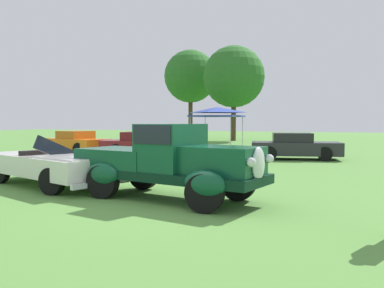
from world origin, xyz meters
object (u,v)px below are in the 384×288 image
(show_car_burgundy, at_px, (145,144))
(canopy_tent_left_field, at_px, (217,111))
(neighbor_convertible, at_px, (53,164))
(show_car_orange, at_px, (77,142))
(show_car_charcoal, at_px, (295,146))
(feature_pickup_truck, at_px, (168,161))

(show_car_burgundy, relative_size, canopy_tent_left_field, 1.49)
(canopy_tent_left_field, bearing_deg, neighbor_convertible, -85.79)
(neighbor_convertible, relative_size, canopy_tent_left_field, 1.59)
(show_car_orange, relative_size, show_car_charcoal, 0.96)
(feature_pickup_truck, height_order, canopy_tent_left_field, canopy_tent_left_field)
(neighbor_convertible, distance_m, show_car_burgundy, 9.49)
(show_car_charcoal, bearing_deg, canopy_tent_left_field, 131.92)
(show_car_orange, xyz_separation_m, canopy_tent_left_field, (5.49, 7.81, 1.82))
(show_car_orange, bearing_deg, neighbor_convertible, -54.43)
(neighbor_convertible, xyz_separation_m, show_car_charcoal, (4.94, 10.35, 0.02))
(show_car_charcoal, relative_size, canopy_tent_left_field, 1.39)
(neighbor_convertible, bearing_deg, canopy_tent_left_field, 94.21)
(show_car_orange, bearing_deg, show_car_burgundy, -3.27)
(neighbor_convertible, bearing_deg, show_car_burgundy, 104.18)
(feature_pickup_truck, height_order, neighbor_convertible, feature_pickup_truck)
(feature_pickup_truck, height_order, show_car_burgundy, feature_pickup_truck)
(canopy_tent_left_field, bearing_deg, show_car_charcoal, -48.08)
(show_car_burgundy, distance_m, show_car_charcoal, 7.36)
(neighbor_convertible, xyz_separation_m, canopy_tent_left_field, (-1.27, 17.27, 1.84))
(feature_pickup_truck, distance_m, show_car_burgundy, 11.47)
(show_car_orange, xyz_separation_m, show_car_charcoal, (11.70, 0.89, 0.00))
(show_car_burgundy, distance_m, canopy_tent_left_field, 8.34)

